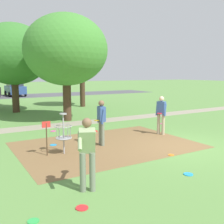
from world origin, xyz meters
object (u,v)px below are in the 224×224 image
object	(u,v)px
player_waiting_left	(101,120)
tree_mid_center	(66,50)
disc_golf_basket	(62,132)
frisbee_scattered_b	(161,124)
tree_mid_left	(13,54)
player_foreground_watching	(87,150)
frisbee_mid_grass	(82,208)
frisbee_far_right	(188,174)
frisbee_scattered_a	(33,221)
frisbee_far_left	(53,131)
frisbee_by_tee	(171,155)
tree_near_left	(82,54)
parked_car_center_left	(15,88)
frisbee_near_basket	(53,145)
player_throwing	(161,113)

from	to	relation	value
player_waiting_left	tree_mid_center	bearing A→B (deg)	81.21
disc_golf_basket	tree_mid_center	size ratio (longest dim) A/B	0.23
frisbee_scattered_b	tree_mid_left	world-z (taller)	tree_mid_left
player_foreground_watching	frisbee_mid_grass	bearing A→B (deg)	-124.27
frisbee_far_right	disc_golf_basket	bearing A→B (deg)	122.63
frisbee_scattered_a	frisbee_far_left	bearing A→B (deg)	68.86
frisbee_by_tee	tree_near_left	bearing A→B (deg)	77.51
parked_car_center_left	tree_near_left	bearing A→B (deg)	-79.17
frisbee_near_basket	tree_mid_left	size ratio (longest dim) A/B	0.04
frisbee_far_left	frisbee_scattered_b	world-z (taller)	same
player_foreground_watching	frisbee_far_left	bearing A→B (deg)	78.18
tree_mid_left	frisbee_near_basket	bearing A→B (deg)	-93.52
player_foreground_watching	frisbee_by_tee	bearing A→B (deg)	16.06
frisbee_near_basket	tree_mid_center	xyz separation A→B (m)	(2.47, 4.81, 3.98)
player_throwing	frisbee_far_left	bearing A→B (deg)	141.88
player_throwing	frisbee_far_left	xyz separation A→B (m)	(-3.92, 3.08, -0.96)
player_foreground_watching	frisbee_far_left	distance (m)	6.84
disc_golf_basket	player_throwing	size ratio (longest dim) A/B	0.81
frisbee_far_left	disc_golf_basket	bearing A→B (deg)	-103.81
frisbee_far_right	frisbee_scattered_a	distance (m)	4.19
frisbee_mid_grass	disc_golf_basket	bearing A→B (deg)	75.45
frisbee_near_basket	frisbee_far_left	xyz separation A→B (m)	(0.79, 2.38, 0.00)
disc_golf_basket	player_foreground_watching	world-z (taller)	player_foreground_watching
frisbee_by_tee	frisbee_scattered_b	bearing A→B (deg)	51.85
tree_mid_center	parked_car_center_left	xyz separation A→B (m)	(0.86, 19.26, -3.07)
frisbee_scattered_b	tree_mid_left	xyz separation A→B (m)	(-5.83, 8.56, 3.98)
frisbee_far_left	frisbee_by_tee	bearing A→B (deg)	-68.84
parked_car_center_left	frisbee_scattered_a	bearing A→B (deg)	-100.48
tree_mid_left	tree_mid_center	bearing A→B (deg)	-69.25
frisbee_far_left	parked_car_center_left	world-z (taller)	parked_car_center_left
frisbee_near_basket	frisbee_scattered_a	world-z (taller)	same
player_waiting_left	frisbee_mid_grass	distance (m)	4.89
tree_near_left	tree_mid_left	xyz separation A→B (m)	(-5.37, -0.58, -0.26)
frisbee_by_tee	frisbee_far_left	size ratio (longest dim) A/B	0.82
disc_golf_basket	frisbee_mid_grass	distance (m)	3.90
frisbee_by_tee	tree_mid_center	size ratio (longest dim) A/B	0.03
disc_golf_basket	player_waiting_left	distance (m)	1.72
disc_golf_basket	frisbee_scattered_b	xyz separation A→B (m)	(6.52, 2.41, -0.74)
frisbee_near_basket	frisbee_by_tee	size ratio (longest dim) A/B	1.24
parked_car_center_left	disc_golf_basket	bearing A→B (deg)	-97.72
tree_mid_left	frisbee_scattered_b	bearing A→B (deg)	-55.73
disc_golf_basket	frisbee_by_tee	size ratio (longest dim) A/B	6.76
frisbee_near_basket	tree_near_left	xyz separation A→B (m)	(5.97, 10.33, 4.24)
parked_car_center_left	player_waiting_left	bearing A→B (deg)	-94.01
disc_golf_basket	frisbee_mid_grass	world-z (taller)	disc_golf_basket
tree_mid_center	parked_car_center_left	size ratio (longest dim) A/B	1.42
player_foreground_watching	frisbee_near_basket	distance (m)	4.40
disc_golf_basket	player_throwing	bearing A→B (deg)	6.19
parked_car_center_left	frisbee_near_basket	bearing A→B (deg)	-97.89
player_waiting_left	frisbee_near_basket	bearing A→B (deg)	150.06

